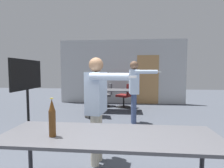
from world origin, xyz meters
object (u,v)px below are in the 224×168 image
tv_screen (27,85)px  person_near_casual (134,86)px  office_chair_side_rolled (96,103)px  person_left_plaid (97,100)px  beer_bottle (52,118)px  office_chair_near_pushed (125,96)px  office_chair_mid_tucked (105,96)px

tv_screen → person_near_casual: (2.57, 0.61, -0.06)m
person_near_casual → office_chair_side_rolled: 1.40m
office_chair_side_rolled → tv_screen: bearing=118.1°
person_left_plaid → beer_bottle: bearing=-8.2°
office_chair_side_rolled → beer_bottle: 3.60m
office_chair_side_rolled → office_chair_near_pushed: 1.67m
beer_bottle → person_near_casual: bearing=73.3°
beer_bottle → tv_screen: bearing=125.5°
tv_screen → office_chair_mid_tucked: bearing=-28.5°
office_chair_near_pushed → office_chair_side_rolled: bearing=175.4°
office_chair_side_rolled → office_chair_near_pushed: size_ratio=1.01×
office_chair_side_rolled → beer_bottle: beer_bottle is taller
office_chair_side_rolled → office_chair_mid_tucked: bearing=-14.7°
tv_screen → office_chair_mid_tucked: size_ratio=1.83×
person_left_plaid → office_chair_near_pushed: 4.11m
office_chair_near_pushed → person_left_plaid: bearing=-158.1°
office_chair_mid_tucked → office_chair_near_pushed: 0.81m
person_left_plaid → person_near_casual: size_ratio=0.96×
office_chair_near_pushed → beer_bottle: bearing=-160.3°
person_near_casual → beer_bottle: 3.10m
tv_screen → office_chair_side_rolled: 1.97m
tv_screen → office_chair_mid_tucked: 3.25m
tv_screen → beer_bottle: tv_screen is taller
office_chair_mid_tucked → person_near_casual: bearing=-175.4°
person_left_plaid → beer_bottle: person_left_plaid is taller
office_chair_side_rolled → beer_bottle: bearing=172.2°
office_chair_mid_tucked → office_chair_side_rolled: bearing=156.0°
office_chair_side_rolled → beer_bottle: (0.25, -3.56, 0.50)m
person_near_casual → beer_bottle: size_ratio=4.36×
tv_screen → beer_bottle: bearing=-144.5°
person_left_plaid → office_chair_near_pushed: size_ratio=1.73×
tv_screen → office_chair_side_rolled: (1.44, 1.20, -0.63)m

